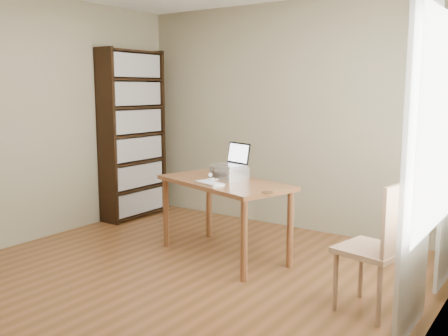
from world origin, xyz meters
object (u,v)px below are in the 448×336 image
at_px(bookshelf, 133,135).
at_px(chair, 382,243).
at_px(desk, 224,191).
at_px(cat, 228,173).
at_px(laptop, 232,160).
at_px(keyboard, 209,183).

distance_m(bookshelf, chair, 3.66).
xyz_separation_m(desk, cat, (-0.03, 0.11, 0.16)).
bearing_deg(desk, laptop, 106.75).
bearing_deg(chair, cat, 174.60).
xyz_separation_m(keyboard, chair, (1.66, -0.18, -0.23)).
xyz_separation_m(bookshelf, chair, (3.47, -1.02, -0.52)).
xyz_separation_m(bookshelf, laptop, (1.83, -0.49, -0.11)).
relative_size(laptop, cat, 0.76).
xyz_separation_m(keyboard, cat, (-0.02, 0.33, 0.05)).
height_order(bookshelf, desk, bookshelf).
xyz_separation_m(laptop, keyboard, (-0.02, -0.35, -0.18)).
relative_size(bookshelf, cat, 4.51).
bearing_deg(desk, keyboard, -77.18).
height_order(bookshelf, chair, bookshelf).
distance_m(bookshelf, laptop, 1.90).
height_order(laptop, cat, laptop).
relative_size(keyboard, chair, 0.34).
bearing_deg(chair, bookshelf, 175.04).
xyz_separation_m(laptop, chair, (1.64, -0.53, -0.41)).
height_order(bookshelf, keyboard, bookshelf).
height_order(bookshelf, laptop, bookshelf).
bearing_deg(bookshelf, desk, -18.93).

